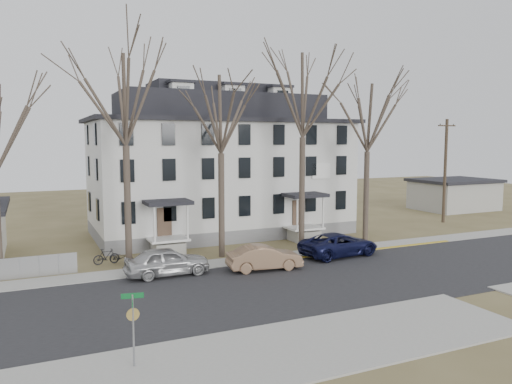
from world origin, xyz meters
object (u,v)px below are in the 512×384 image
tree_center (303,89)px  bicycle_left (122,258)px  tree_mid_left (221,109)px  car_tan (264,258)px  tree_mid_right (368,113)px  bicycle_right (106,257)px  car_silver (167,262)px  tree_far_left (125,93)px  boarding_house (221,167)px  car_navy (339,245)px  street_sign (133,319)px  utility_pole_far (445,169)px

tree_center → bicycle_left: (-12.34, 0.61, -10.68)m
tree_mid_left → bicycle_left: bearing=174.5°
car_tan → tree_mid_right: bearing=-60.7°
bicycle_right → car_silver: bearing=-152.2°
tree_far_left → tree_mid_left: (6.00, 0.00, -0.74)m
boarding_house → tree_center: 10.39m
car_navy → boarding_house: bearing=13.9°
street_sign → bicycle_left: bearing=93.0°
tree_center → utility_pole_far: tree_center is taller
tree_mid_right → car_silver: 18.49m
tree_far_left → car_navy: tree_far_left is taller
tree_far_left → bicycle_right: size_ratio=8.60×
tree_mid_right → car_navy: (-4.47, -3.14, -8.85)m
car_tan → car_silver: bearing=85.0°
boarding_house → tree_far_left: 13.12m
boarding_house → car_silver: bearing=-123.4°
tree_center → bicycle_left: bearing=177.2°
car_tan → bicycle_left: (-7.38, 4.92, -0.32)m
tree_center → tree_mid_right: 5.70m
tree_far_left → car_navy: size_ratio=2.53×
tree_mid_left → tree_center: size_ratio=0.87×
boarding_house → car_tan: 13.44m
car_tan → bicycle_right: (-8.25, 5.21, -0.25)m
car_tan → bicycle_right: bearing=64.6°
car_tan → bicycle_right: car_tan is taller
boarding_house → street_sign: (-11.37, -22.03, -3.66)m
tree_mid_left → bicycle_left: size_ratio=8.30×
car_silver → bicycle_left: 4.22m
utility_pole_far → bicycle_left: 30.39m
street_sign → utility_pole_far: bearing=40.5°
car_tan → utility_pole_far: bearing=-62.4°
bicycle_right → bicycle_left: bearing=-114.9°
car_tan → car_navy: car_navy is taller
boarding_house → bicycle_left: 12.99m
utility_pole_far → tree_mid_right: bearing=-160.7°
boarding_house → car_navy: bearing=-70.3°
tree_far_left → tree_center: tree_center is taller
tree_mid_right → car_tan: (-10.46, -4.31, -8.88)m
tree_center → bicycle_right: size_ratio=9.21×
tree_mid_left → tree_mid_right: bearing=0.0°
tree_far_left → tree_mid_left: bearing=0.0°
tree_mid_right → car_tan: tree_mid_right is taller
car_navy → car_silver: bearing=84.3°
bicycle_right → street_sign: street_sign is taller
boarding_house → tree_mid_left: 9.66m
tree_mid_left → car_silver: bearing=-144.8°
car_tan → car_navy: size_ratio=0.81×
tree_mid_left → tree_mid_right: size_ratio=1.00×
boarding_house → bicycle_left: (-9.34, -7.54, -4.98)m
tree_center → bicycle_left: size_ratio=9.57×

